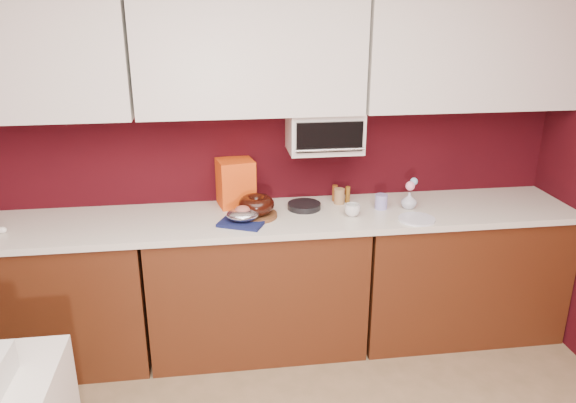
# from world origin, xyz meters

# --- Properties ---
(wall_back) EXTENTS (4.00, 0.02, 2.50)m
(wall_back) POSITION_xyz_m (0.00, 2.25, 1.25)
(wall_back) COLOR #38070D
(wall_back) RESTS_ON floor
(base_cabinet_left) EXTENTS (1.31, 0.58, 0.86)m
(base_cabinet_left) POSITION_xyz_m (-1.33, 1.94, 0.43)
(base_cabinet_left) COLOR #4C220F
(base_cabinet_left) RESTS_ON floor
(base_cabinet_center) EXTENTS (1.31, 0.58, 0.86)m
(base_cabinet_center) POSITION_xyz_m (0.00, 1.94, 0.43)
(base_cabinet_center) COLOR #4C220F
(base_cabinet_center) RESTS_ON floor
(base_cabinet_right) EXTENTS (1.31, 0.58, 0.86)m
(base_cabinet_right) POSITION_xyz_m (1.33, 1.94, 0.43)
(base_cabinet_right) COLOR #4C220F
(base_cabinet_right) RESTS_ON floor
(countertop) EXTENTS (4.00, 0.62, 0.04)m
(countertop) POSITION_xyz_m (0.00, 1.94, 0.88)
(countertop) COLOR silver
(countertop) RESTS_ON base_cabinet_center
(upper_cabinet_left) EXTENTS (1.31, 0.33, 0.70)m
(upper_cabinet_left) POSITION_xyz_m (-1.33, 2.08, 1.85)
(upper_cabinet_left) COLOR white
(upper_cabinet_left) RESTS_ON wall_back
(upper_cabinet_center) EXTENTS (1.31, 0.33, 0.70)m
(upper_cabinet_center) POSITION_xyz_m (0.00, 2.08, 1.85)
(upper_cabinet_center) COLOR white
(upper_cabinet_center) RESTS_ON wall_back
(upper_cabinet_right) EXTENTS (1.31, 0.33, 0.70)m
(upper_cabinet_right) POSITION_xyz_m (1.33, 2.08, 1.85)
(upper_cabinet_right) COLOR white
(upper_cabinet_right) RESTS_ON wall_back
(toaster_oven) EXTENTS (0.45, 0.30, 0.25)m
(toaster_oven) POSITION_xyz_m (0.45, 2.10, 1.38)
(toaster_oven) COLOR white
(toaster_oven) RESTS_ON upper_cabinet_center
(toaster_oven_door) EXTENTS (0.40, 0.02, 0.18)m
(toaster_oven_door) POSITION_xyz_m (0.45, 1.94, 1.38)
(toaster_oven_door) COLOR black
(toaster_oven_door) RESTS_ON toaster_oven
(toaster_oven_handle) EXTENTS (0.42, 0.02, 0.02)m
(toaster_oven_handle) POSITION_xyz_m (0.45, 1.93, 1.30)
(toaster_oven_handle) COLOR silver
(toaster_oven_handle) RESTS_ON toaster_oven
(cake_base) EXTENTS (0.30, 0.30, 0.02)m
(cake_base) POSITION_xyz_m (0.01, 1.92, 0.91)
(cake_base) COLOR brown
(cake_base) RESTS_ON countertop
(bundt_cake) EXTENTS (0.28, 0.28, 0.09)m
(bundt_cake) POSITION_xyz_m (0.01, 1.92, 0.98)
(bundt_cake) COLOR black
(bundt_cake) RESTS_ON cake_base
(navy_towel) EXTENTS (0.32, 0.30, 0.02)m
(navy_towel) POSITION_xyz_m (-0.08, 1.83, 0.91)
(navy_towel) COLOR #121844
(navy_towel) RESTS_ON countertop
(foil_ham_nest) EXTENTS (0.21, 0.18, 0.07)m
(foil_ham_nest) POSITION_xyz_m (-0.08, 1.83, 0.96)
(foil_ham_nest) COLOR silver
(foil_ham_nest) RESTS_ON navy_towel
(roasted_ham) EXTENTS (0.11, 0.10, 0.06)m
(roasted_ham) POSITION_xyz_m (-0.08, 1.83, 0.98)
(roasted_ham) COLOR #AA5A4D
(roasted_ham) RESTS_ON foil_ham_nest
(pandoro_box) EXTENTS (0.25, 0.24, 0.30)m
(pandoro_box) POSITION_xyz_m (-0.10, 2.16, 1.05)
(pandoro_box) COLOR red
(pandoro_box) RESTS_ON countertop
(dark_pan) EXTENTS (0.25, 0.25, 0.04)m
(dark_pan) POSITION_xyz_m (0.32, 2.02, 0.92)
(dark_pan) COLOR black
(dark_pan) RESTS_ON countertop
(coffee_mug) EXTENTS (0.11, 0.11, 0.09)m
(coffee_mug) POSITION_xyz_m (0.58, 1.86, 0.95)
(coffee_mug) COLOR silver
(coffee_mug) RESTS_ON countertop
(blue_jar) EXTENTS (0.09, 0.09, 0.09)m
(blue_jar) POSITION_xyz_m (0.79, 1.96, 0.95)
(blue_jar) COLOR #1F1C9C
(blue_jar) RESTS_ON countertop
(flower_vase) EXTENTS (0.09, 0.09, 0.12)m
(flower_vase) POSITION_xyz_m (0.97, 1.94, 0.96)
(flower_vase) COLOR silver
(flower_vase) RESTS_ON countertop
(flower_pink) EXTENTS (0.06, 0.06, 0.06)m
(flower_pink) POSITION_xyz_m (0.97, 1.94, 1.05)
(flower_pink) COLOR pink
(flower_pink) RESTS_ON flower_vase
(flower_blue) EXTENTS (0.05, 0.05, 0.05)m
(flower_blue) POSITION_xyz_m (1.00, 1.96, 1.07)
(flower_blue) COLOR #86B4D7
(flower_blue) RESTS_ON flower_vase
(china_plate) EXTENTS (0.26, 0.26, 0.01)m
(china_plate) POSITION_xyz_m (0.95, 1.74, 0.91)
(china_plate) COLOR white
(china_plate) RESTS_ON countertop
(amber_bottle) EXTENTS (0.04, 0.04, 0.11)m
(amber_bottle) POSITION_xyz_m (0.54, 2.14, 0.95)
(amber_bottle) COLOR brown
(amber_bottle) RESTS_ON countertop
(paper_cup) EXTENTS (0.08, 0.08, 0.10)m
(paper_cup) POSITION_xyz_m (0.55, 2.09, 0.95)
(paper_cup) COLOR #987045
(paper_cup) RESTS_ON countertop
(egg_left) EXTENTS (0.05, 0.04, 0.04)m
(egg_left) POSITION_xyz_m (-1.43, 1.87, 0.92)
(egg_left) COLOR white
(egg_left) RESTS_ON countertop
(amber_bottle_tall) EXTENTS (0.03, 0.03, 0.11)m
(amber_bottle_tall) POSITION_xyz_m (0.61, 2.11, 0.95)
(amber_bottle_tall) COLOR brown
(amber_bottle_tall) RESTS_ON countertop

